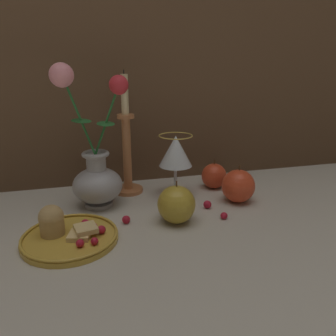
# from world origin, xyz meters

# --- Properties ---
(ground_plane) EXTENTS (2.40, 2.40, 0.00)m
(ground_plane) POSITION_xyz_m (0.00, 0.00, 0.00)
(ground_plane) COLOR #B7B2A3
(ground_plane) RESTS_ON ground
(vase) EXTENTS (0.17, 0.12, 0.33)m
(vase) POSITION_xyz_m (-0.11, 0.07, 0.09)
(vase) COLOR #A3A3A8
(vase) RESTS_ON ground_plane
(plate_with_pastries) EXTENTS (0.19, 0.19, 0.07)m
(plate_with_pastries) POSITION_xyz_m (-0.18, -0.08, 0.02)
(plate_with_pastries) COLOR gold
(plate_with_pastries) RESTS_ON ground_plane
(wine_glass) EXTENTS (0.09, 0.09, 0.16)m
(wine_glass) POSITION_xyz_m (0.09, 0.09, 0.11)
(wine_glass) COLOR silver
(wine_glass) RESTS_ON ground_plane
(candlestick) EXTENTS (0.08, 0.08, 0.32)m
(candlestick) POSITION_xyz_m (-0.03, 0.15, 0.11)
(candlestick) COLOR #B77042
(candlestick) RESTS_ON ground_plane
(apple_beside_vase) EXTENTS (0.08, 0.08, 0.09)m
(apple_beside_vase) POSITION_xyz_m (0.05, -0.05, 0.04)
(apple_beside_vase) COLOR #B2932D
(apple_beside_vase) RESTS_ON ground_plane
(apple_near_glass) EXTENTS (0.07, 0.07, 0.08)m
(apple_near_glass) POSITION_xyz_m (0.21, 0.12, 0.03)
(apple_near_glass) COLOR #D14223
(apple_near_glass) RESTS_ON ground_plane
(apple_at_table_edge) EXTENTS (0.08, 0.08, 0.09)m
(apple_at_table_edge) POSITION_xyz_m (0.23, 0.01, 0.04)
(apple_at_table_edge) COLOR #D14223
(apple_at_table_edge) RESTS_ON ground_plane
(berry_near_plate) EXTENTS (0.02, 0.02, 0.02)m
(berry_near_plate) POSITION_xyz_m (0.16, -0.07, 0.01)
(berry_near_plate) COLOR #AD192D
(berry_near_plate) RESTS_ON ground_plane
(berry_front_center) EXTENTS (0.02, 0.02, 0.02)m
(berry_front_center) POSITION_xyz_m (0.14, -0.01, 0.01)
(berry_front_center) COLOR #AD192D
(berry_front_center) RESTS_ON ground_plane
(berry_by_glass_stem) EXTENTS (0.02, 0.02, 0.02)m
(berry_by_glass_stem) POSITION_xyz_m (-0.06, -0.03, 0.01)
(berry_by_glass_stem) COLOR #AD192D
(berry_by_glass_stem) RESTS_ON ground_plane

